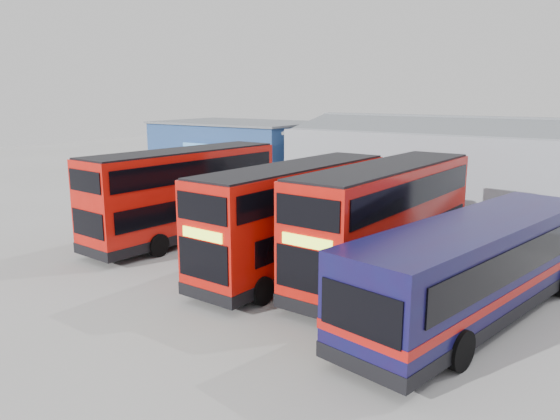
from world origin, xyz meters
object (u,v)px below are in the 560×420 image
(double_decker_left, at_px, (184,196))
(panel_van, at_px, (180,180))
(double_decker_right, at_px, (385,224))
(single_decker_blue, at_px, (475,271))
(double_decker_centre, at_px, (294,220))
(maintenance_shed, at_px, (546,173))
(office_block, at_px, (239,154))

(double_decker_left, relative_size, panel_van, 1.91)
(double_decker_left, distance_m, double_decker_right, 10.84)
(single_decker_blue, bearing_deg, double_decker_centre, 5.01)
(double_decker_right, distance_m, single_decker_blue, 4.49)
(double_decker_centre, bearing_deg, maintenance_shed, 71.99)
(office_block, distance_m, panel_van, 6.65)
(double_decker_centre, distance_m, panel_van, 17.79)
(office_block, height_order, single_decker_blue, office_block)
(double_decker_left, height_order, panel_van, double_decker_left)
(double_decker_left, xyz_separation_m, single_decker_blue, (14.84, -2.02, -0.63))
(maintenance_shed, distance_m, double_decker_right, 16.85)
(single_decker_blue, bearing_deg, maintenance_shed, -76.27)
(office_block, height_order, double_decker_right, office_block)
(maintenance_shed, height_order, single_decker_blue, maintenance_shed)
(maintenance_shed, bearing_deg, double_decker_right, -101.22)
(office_block, bearing_deg, double_decker_right, -37.79)
(double_decker_right, xyz_separation_m, panel_van, (-18.80, 7.99, -0.99))
(double_decker_left, height_order, single_decker_blue, double_decker_left)
(office_block, relative_size, single_decker_blue, 0.97)
(maintenance_shed, xyz_separation_m, double_decker_right, (-3.28, -16.52, -0.29))
(double_decker_centre, height_order, panel_van, double_decker_centre)
(office_block, relative_size, double_decker_centre, 1.14)
(double_decker_left, xyz_separation_m, double_decker_centre, (7.31, -1.16, -0.05))
(maintenance_shed, bearing_deg, double_decker_centre, -111.13)
(double_decker_left, distance_m, single_decker_blue, 14.99)
(double_decker_left, bearing_deg, single_decker_blue, 177.16)
(office_block, xyz_separation_m, double_decker_left, (7.88, -14.43, -0.29))
(double_decker_left, distance_m, panel_van, 11.26)
(office_block, bearing_deg, maintenance_shed, 5.21)
(double_decker_left, bearing_deg, double_decker_right, -175.57)
(panel_van, bearing_deg, double_decker_centre, -43.86)
(maintenance_shed, bearing_deg, office_block, -174.79)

